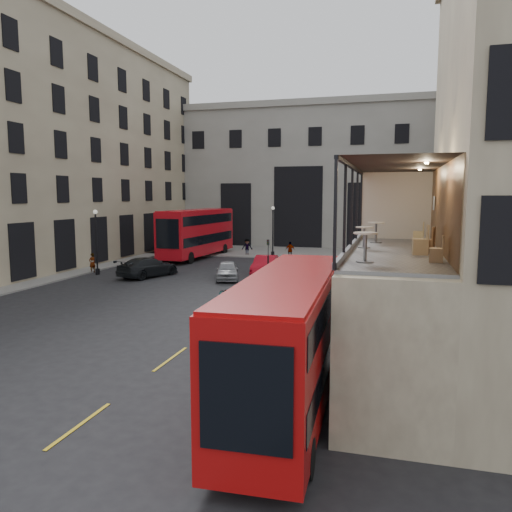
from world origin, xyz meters
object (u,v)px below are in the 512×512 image
(traffic_light_far, at_px, (171,236))
(pedestrian_d, at_px, (396,257))
(traffic_light_near, at_px, (268,262))
(pedestrian_a, at_px, (198,247))
(pedestrian_b, at_px, (247,247))
(cyclist, at_px, (294,273))
(bus_near, at_px, (289,335))
(pedestrian_e, at_px, (92,263))
(street_lamp_b, at_px, (273,234))
(cafe_table_far, at_px, (376,229))
(car_b, at_px, (265,265))
(cafe_table_mid, at_px, (364,234))
(pedestrian_c, at_px, (290,250))
(car_c, at_px, (148,267))
(cafe_chair_a, at_px, (437,254))
(cafe_table_near, at_px, (365,242))
(bicycle, at_px, (230,294))
(street_lamp_a, at_px, (97,246))
(car_a, at_px, (227,270))
(cafe_chair_b, at_px, (421,246))
(cafe_chair_d, at_px, (419,236))
(cafe_chair_c, at_px, (427,245))
(bus_far, at_px, (197,231))

(traffic_light_far, xyz_separation_m, pedestrian_d, (21.74, 1.11, -1.49))
(traffic_light_near, xyz_separation_m, pedestrian_a, (-13.26, 21.11, -1.55))
(traffic_light_far, xyz_separation_m, pedestrian_b, (6.20, 5.77, -1.51))
(cyclist, bearing_deg, pedestrian_b, 21.64)
(bus_near, xyz_separation_m, pedestrian_e, (-21.51, 22.09, -1.50))
(cyclist, bearing_deg, street_lamp_b, 12.79)
(traffic_light_far, xyz_separation_m, cafe_table_far, (20.75, -25.05, 2.72))
(car_b, relative_size, cafe_table_mid, 6.27)
(pedestrian_d, relative_size, pedestrian_e, 1.12)
(bus_near, xyz_separation_m, pedestrian_c, (-7.26, 35.68, -1.45))
(car_c, relative_size, pedestrian_d, 2.91)
(pedestrian_c, bearing_deg, pedestrian_e, 44.47)
(bus_near, distance_m, cafe_chair_a, 4.88)
(cafe_table_near, bearing_deg, pedestrian_d, 88.10)
(street_lamp_b, height_order, pedestrian_c, street_lamp_b)
(pedestrian_e, xyz_separation_m, cafe_table_mid, (23.41, -17.97, 4.28))
(car_c, bearing_deg, traffic_light_far, -56.33)
(traffic_light_near, bearing_deg, cafe_table_near, -66.34)
(bicycle, relative_size, cafe_table_near, 2.10)
(traffic_light_far, height_order, cyclist, traffic_light_far)
(street_lamp_a, height_order, car_c, street_lamp_a)
(street_lamp_a, xyz_separation_m, pedestrian_c, (13.24, 14.39, -1.51))
(car_a, distance_m, pedestrian_b, 15.48)
(pedestrian_b, height_order, cafe_table_far, cafe_table_far)
(car_b, bearing_deg, cyclist, -51.47)
(cafe_chair_b, bearing_deg, cafe_table_far, 112.06)
(street_lamp_b, xyz_separation_m, bicycle, (2.84, -23.02, -1.92))
(bicycle, height_order, cafe_table_mid, cafe_table_mid)
(cafe_chair_b, bearing_deg, car_a, 124.20)
(car_c, distance_m, pedestrian_b, 16.09)
(traffic_light_near, height_order, cafe_chair_b, cafe_chair_b)
(car_b, xyz_separation_m, cafe_chair_d, (11.04, -17.66, 4.06))
(traffic_light_far, height_order, car_c, traffic_light_far)
(cafe_chair_c, bearing_deg, bus_far, 123.87)
(pedestrian_b, relative_size, cafe_table_far, 2.20)
(pedestrian_a, height_order, cafe_chair_b, cafe_chair_b)
(cafe_chair_a, bearing_deg, traffic_light_far, 126.43)
(bus_near, relative_size, cafe_table_near, 12.19)
(cafe_chair_b, bearing_deg, cafe_chair_c, 63.88)
(pedestrian_b, bearing_deg, car_b, -87.24)
(cafe_chair_b, bearing_deg, cyclist, 112.35)
(car_b, bearing_deg, car_c, -163.24)
(cyclist, xyz_separation_m, cafe_chair_b, (7.81, -19.00, 4.08))
(traffic_light_far, xyz_separation_m, car_a, (9.09, -9.44, -1.70))
(car_c, bearing_deg, cyclist, -160.57)
(car_b, relative_size, cafe_table_near, 5.59)
(pedestrian_c, bearing_deg, car_b, 91.66)
(car_b, height_order, cafe_table_far, cafe_table_far)
(car_a, distance_m, cyclist, 5.40)
(pedestrian_d, bearing_deg, pedestrian_c, 55.07)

